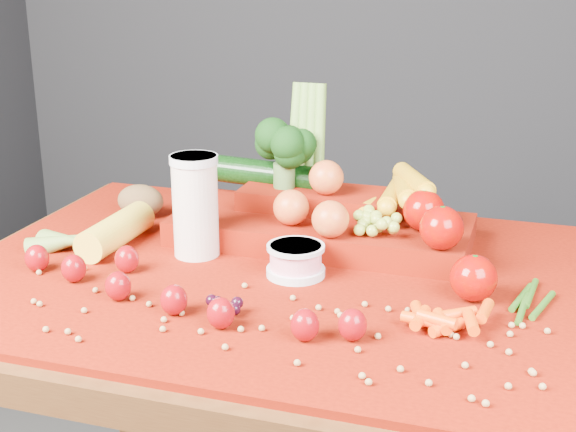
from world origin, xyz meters
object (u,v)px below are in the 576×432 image
(milk_glass, at_px, (195,202))
(produce_mound, at_px, (330,210))
(table, at_px, (284,331))
(yogurt_bowl, at_px, (296,259))

(milk_glass, height_order, produce_mound, produce_mound)
(table, distance_m, yogurt_bowl, 0.14)
(table, xyz_separation_m, milk_glass, (-0.17, 0.03, 0.20))
(milk_glass, xyz_separation_m, produce_mound, (0.20, 0.13, -0.04))
(table, bearing_deg, yogurt_bowl, -23.75)
(produce_mound, bearing_deg, milk_glass, -146.06)
(milk_glass, relative_size, yogurt_bowl, 1.85)
(table, distance_m, milk_glass, 0.26)
(table, relative_size, milk_glass, 6.33)
(table, height_order, yogurt_bowl, yogurt_bowl)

